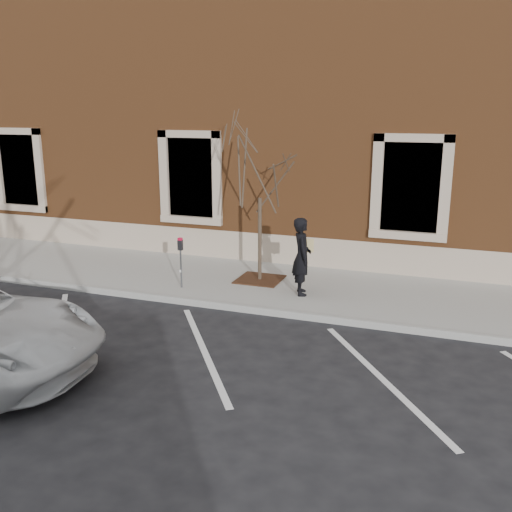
% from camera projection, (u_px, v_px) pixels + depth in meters
% --- Properties ---
extents(ground, '(120.00, 120.00, 0.00)m').
position_uv_depth(ground, '(247.00, 311.00, 12.42)').
color(ground, '#28282B').
rests_on(ground, ground).
extents(sidewalk_near, '(40.00, 3.50, 0.15)m').
position_uv_depth(sidewalk_near, '(272.00, 285.00, 13.99)').
color(sidewalk_near, '#999790').
rests_on(sidewalk_near, ground).
extents(curb_near, '(40.00, 0.12, 0.15)m').
position_uv_depth(curb_near, '(246.00, 309.00, 12.36)').
color(curb_near, '#9E9E99').
rests_on(curb_near, ground).
extents(parking_stripes, '(28.00, 4.40, 0.01)m').
position_uv_depth(parking_stripes, '(204.00, 350.00, 10.42)').
color(parking_stripes, silver).
rests_on(parking_stripes, ground).
extents(building_civic, '(40.00, 8.62, 8.00)m').
position_uv_depth(building_civic, '(331.00, 117.00, 18.46)').
color(building_civic, brown).
rests_on(building_civic, ground).
extents(man, '(0.64, 0.76, 1.78)m').
position_uv_depth(man, '(302.00, 256.00, 12.90)').
color(man, black).
rests_on(man, sidewalk_near).
extents(parking_meter, '(0.11, 0.08, 1.21)m').
position_uv_depth(parking_meter, '(181.00, 253.00, 13.38)').
color(parking_meter, '#595B60').
rests_on(parking_meter, sidewalk_near).
extents(tree_grate, '(1.08, 1.08, 0.03)m').
position_uv_depth(tree_grate, '(260.00, 279.00, 14.18)').
color(tree_grate, '#442515').
rests_on(tree_grate, sidewalk_near).
extents(sapling, '(2.24, 2.24, 3.74)m').
position_uv_depth(sapling, '(260.00, 175.00, 13.52)').
color(sapling, '#423328').
rests_on(sapling, sidewalk_near).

